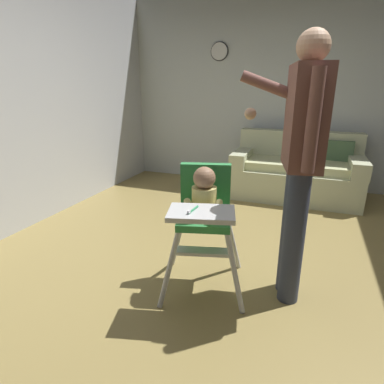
# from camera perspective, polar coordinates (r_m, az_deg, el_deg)

# --- Properties ---
(ground) EXTENTS (6.06, 6.90, 0.10)m
(ground) POSITION_cam_1_polar(r_m,az_deg,el_deg) (2.69, 6.62, -14.86)
(ground) COLOR olive
(wall_far) EXTENTS (5.26, 0.06, 2.72)m
(wall_far) POSITION_cam_1_polar(r_m,az_deg,el_deg) (4.91, 15.35, 17.02)
(wall_far) COLOR silver
(wall_far) RESTS_ON ground
(wall_left) EXTENTS (0.06, 5.90, 2.72)m
(wall_left) POSITION_cam_1_polar(r_m,az_deg,el_deg) (3.73, -28.41, 15.33)
(wall_left) COLOR silver
(wall_left) RESTS_ON ground
(couch) EXTENTS (1.64, 0.86, 0.86)m
(couch) POSITION_cam_1_polar(r_m,az_deg,el_deg) (4.50, 18.38, 3.40)
(couch) COLOR beige
(couch) RESTS_ON ground
(high_chair) EXTENTS (0.73, 0.82, 0.93)m
(high_chair) POSITION_cam_1_polar(r_m,az_deg,el_deg) (2.18, 2.23, -2.59)
(high_chair) COLOR silver
(high_chair) RESTS_ON ground
(adult_standing) EXTENTS (0.58, 0.50, 1.74)m
(adult_standing) POSITION_cam_1_polar(r_m,az_deg,el_deg) (2.10, 18.98, 5.53)
(adult_standing) COLOR #373D52
(adult_standing) RESTS_ON ground
(wall_clock) EXTENTS (0.27, 0.04, 0.27)m
(wall_clock) POSITION_cam_1_polar(r_m,az_deg,el_deg) (5.06, 5.01, 24.08)
(wall_clock) COLOR white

